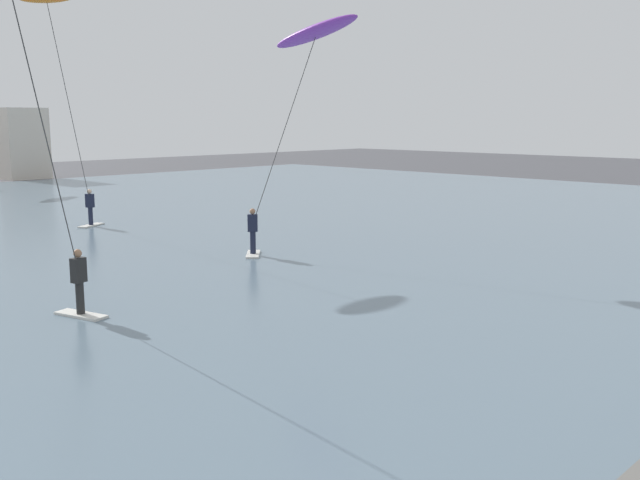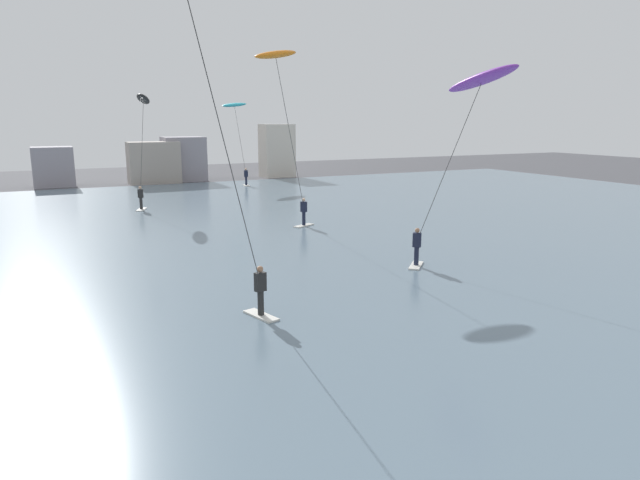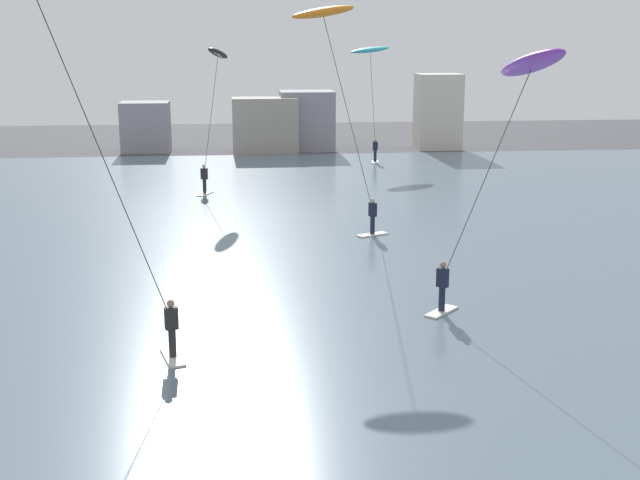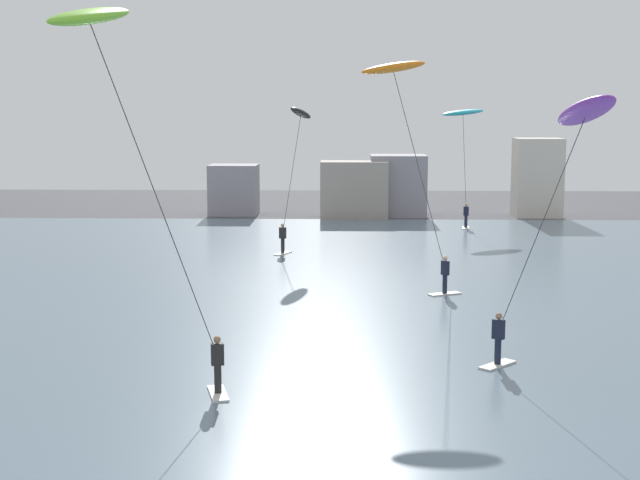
{
  "view_description": "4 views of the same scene",
  "coord_description": "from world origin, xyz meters",
  "px_view_note": "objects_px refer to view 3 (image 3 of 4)",
  "views": [
    {
      "loc": [
        -11.13,
        1.45,
        4.82
      ],
      "look_at": [
        -1.64,
        10.59,
        2.6
      ],
      "focal_mm": 40.36,
      "sensor_mm": 36.0,
      "label": 1
    },
    {
      "loc": [
        -8.77,
        1.28,
        6.21
      ],
      "look_at": [
        -2.01,
        15.12,
        2.91
      ],
      "focal_mm": 31.71,
      "sensor_mm": 36.0,
      "label": 2
    },
    {
      "loc": [
        -1.19,
        -3.88,
        8.52
      ],
      "look_at": [
        0.45,
        12.22,
        4.54
      ],
      "focal_mm": 46.73,
      "sensor_mm": 36.0,
      "label": 3
    },
    {
      "loc": [
        0.49,
        -6.14,
        7.85
      ],
      "look_at": [
        -0.03,
        11.49,
        5.25
      ],
      "focal_mm": 50.25,
      "sensor_mm": 36.0,
      "label": 4
    }
  ],
  "objects_px": {
    "kitesurfer_black": "(216,70)",
    "kitesurfer_purple": "(525,82)",
    "kitesurfer_orange": "(331,43)",
    "kitesurfer_lime": "(47,20)",
    "kitesurfer_cyan": "(370,57)"
  },
  "relations": [
    {
      "from": "kitesurfer_black",
      "to": "kitesurfer_purple",
      "type": "distance_m",
      "value": 25.33
    },
    {
      "from": "kitesurfer_orange",
      "to": "kitesurfer_cyan",
      "type": "xyz_separation_m",
      "value": [
        5.71,
        25.53,
        -1.14
      ]
    },
    {
      "from": "kitesurfer_orange",
      "to": "kitesurfer_black",
      "type": "distance_m",
      "value": 14.62
    },
    {
      "from": "kitesurfer_purple",
      "to": "kitesurfer_cyan",
      "type": "xyz_separation_m",
      "value": [
        1.3,
        35.39,
        -0.16
      ]
    },
    {
      "from": "kitesurfer_lime",
      "to": "kitesurfer_black",
      "type": "bearing_deg",
      "value": 83.53
    },
    {
      "from": "kitesurfer_black",
      "to": "kitesurfer_cyan",
      "type": "xyz_separation_m",
      "value": [
        10.46,
        11.78,
        0.38
      ]
    },
    {
      "from": "kitesurfer_black",
      "to": "kitesurfer_lime",
      "type": "bearing_deg",
      "value": -96.47
    },
    {
      "from": "kitesurfer_black",
      "to": "kitesurfer_cyan",
      "type": "distance_m",
      "value": 15.76
    },
    {
      "from": "kitesurfer_black",
      "to": "kitesurfer_cyan",
      "type": "bearing_deg",
      "value": 48.39
    },
    {
      "from": "kitesurfer_lime",
      "to": "kitesurfer_orange",
      "type": "relative_size",
      "value": 1.07
    },
    {
      "from": "kitesurfer_orange",
      "to": "kitesurfer_black",
      "type": "relative_size",
      "value": 1.21
    },
    {
      "from": "kitesurfer_lime",
      "to": "kitesurfer_orange",
      "type": "xyz_separation_m",
      "value": [
        7.86,
        13.67,
        -0.62
      ]
    },
    {
      "from": "kitesurfer_black",
      "to": "kitesurfer_purple",
      "type": "height_order",
      "value": "kitesurfer_purple"
    },
    {
      "from": "kitesurfer_lime",
      "to": "kitesurfer_purple",
      "type": "distance_m",
      "value": 12.94
    },
    {
      "from": "kitesurfer_black",
      "to": "kitesurfer_purple",
      "type": "bearing_deg",
      "value": -68.8
    }
  ]
}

